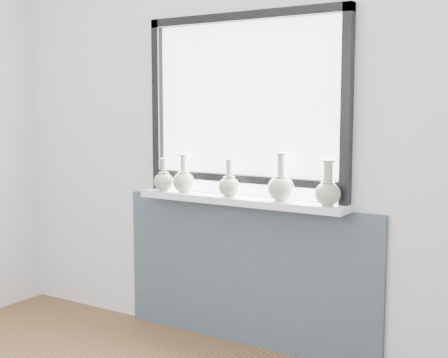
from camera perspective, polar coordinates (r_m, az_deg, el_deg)
The scene contains 9 objects.
back_wall at distance 3.64m, azimuth 2.21°, elevation 4.78°, with size 3.60×0.02×2.60m, color silver.
apron_panel at distance 3.75m, azimuth 1.91°, elevation -8.64°, with size 1.70×0.03×0.86m, color #3F4C56.
windowsill at distance 3.60m, azimuth 1.37°, elevation -1.96°, with size 1.32×0.18×0.04m, color white.
window at distance 3.61m, azimuth 1.92°, elevation 7.00°, with size 1.30×0.06×1.05m.
vase_a at distance 3.86m, azimuth -5.54°, elevation -0.11°, with size 0.12×0.12×0.20m.
vase_b at distance 3.79m, azimuth -3.69°, elevation -0.11°, with size 0.14×0.14×0.23m.
vase_c at distance 3.59m, azimuth 0.47°, elevation -0.55°, with size 0.13×0.13×0.22m.
vase_d at distance 3.45m, azimuth 5.23°, elevation -0.65°, with size 0.15×0.15×0.27m.
vase_e at distance 3.31m, azimuth 9.47°, elevation -1.08°, with size 0.14×0.14×0.24m.
Camera 1 is at (1.84, -1.33, 1.42)m, focal length 50.00 mm.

